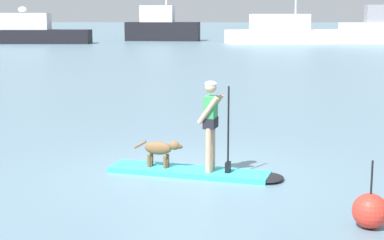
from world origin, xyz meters
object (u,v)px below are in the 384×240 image
object	(u,v)px
person_paddler	(211,119)
moored_boat_outer	(162,27)
moored_boat_port	(30,32)
marker_buoy	(370,211)
moored_boat_starboard	(286,32)
dog	(160,149)
paddleboard	(200,172)

from	to	relation	value
person_paddler	moored_boat_outer	size ratio (longest dim) A/B	0.15
moored_boat_port	moored_boat_outer	distance (m)	14.89
person_paddler	marker_buoy	bearing A→B (deg)	-48.37
moored_boat_port	moored_boat_starboard	bearing A→B (deg)	3.29
person_paddler	marker_buoy	distance (m)	3.74
moored_boat_port	moored_boat_starboard	distance (m)	26.64
moored_boat_outer	marker_buoy	size ratio (longest dim) A/B	11.16
moored_boat_outer	marker_buoy	world-z (taller)	moored_boat_outer
marker_buoy	dog	bearing A→B (deg)	139.22
moored_boat_outer	moored_boat_starboard	bearing A→B (deg)	-22.98
moored_boat_outer	marker_buoy	distance (m)	61.25
person_paddler	marker_buoy	xyz separation A→B (m)	(2.42, -2.72, -0.85)
moored_boat_port	marker_buoy	world-z (taller)	moored_boat_port
moored_boat_port	moored_boat_outer	world-z (taller)	moored_boat_outer
paddleboard	moored_boat_outer	size ratio (longest dim) A/B	0.31
person_paddler	marker_buoy	size ratio (longest dim) A/B	1.72
dog	moored_boat_outer	distance (m)	57.84
moored_boat_port	marker_buoy	bearing A→B (deg)	-66.63
paddleboard	moored_boat_outer	xyz separation A→B (m)	(-7.35, 57.64, 1.49)
dog	marker_buoy	bearing A→B (deg)	-40.78
moored_boat_outer	marker_buoy	xyz separation A→B (m)	(9.99, -60.42, -1.28)
dog	moored_boat_port	xyz separation A→B (m)	(-19.52, 50.15, 0.72)
moored_boat_port	moored_boat_starboard	xyz separation A→B (m)	(26.59, 1.53, -0.04)
moored_boat_port	moored_boat_outer	bearing A→B (deg)	29.41
moored_boat_outer	moored_boat_starboard	size ratio (longest dim) A/B	0.85
paddleboard	moored_boat_port	bearing A→B (deg)	111.98
moored_boat_port	moored_boat_starboard	world-z (taller)	moored_boat_starboard
dog	marker_buoy	world-z (taller)	marker_buoy
person_paddler	moored_boat_port	xyz separation A→B (m)	(-20.53, 50.39, 0.06)
dog	moored_boat_port	size ratio (longest dim) A/B	0.08
dog	marker_buoy	distance (m)	4.54
paddleboard	moored_boat_outer	distance (m)	58.13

